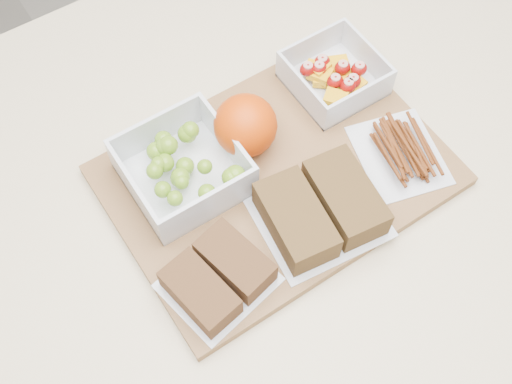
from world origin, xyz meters
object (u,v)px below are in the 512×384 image
cutting_board (277,175)px  fruit_container (334,76)px  grape_container (183,167)px  pretzel_bag (401,150)px  orange (245,126)px  sandwich_bag_left (218,277)px  sandwich_bag_center (321,209)px

cutting_board → fruit_container: (0.14, 0.08, 0.03)m
grape_container → fruit_container: size_ratio=1.19×
pretzel_bag → fruit_container: bearing=91.1°
cutting_board → fruit_container: size_ratio=3.63×
fruit_container → grape_container: bearing=-176.0°
grape_container → orange: bearing=0.8°
fruit_container → pretzel_bag: 0.14m
grape_container → orange: orange is taller
sandwich_bag_left → sandwich_bag_center: bearing=2.0°
pretzel_bag → cutting_board: bearing=155.8°
grape_container → pretzel_bag: grape_container is taller
cutting_board → grape_container: grape_container is taller
sandwich_bag_left → sandwich_bag_center: size_ratio=0.84×
sandwich_bag_center → grape_container: bearing=127.9°
cutting_board → pretzel_bag: (0.15, -0.07, 0.02)m
cutting_board → pretzel_bag: bearing=-24.6°
fruit_container → orange: bearing=-174.1°
sandwich_bag_center → pretzel_bag: sandwich_bag_center is taller
orange → pretzel_bag: bearing=-38.6°
cutting_board → sandwich_bag_center: (0.01, -0.08, 0.03)m
orange → pretzel_bag: size_ratio=0.55×
pretzel_bag → grape_container: bearing=153.7°
sandwich_bag_left → sandwich_bag_center: sandwich_bag_center is taller
grape_container → pretzel_bag: size_ratio=0.93×
cutting_board → fruit_container: bearing=27.3°
orange → sandwich_bag_left: (-0.13, -0.15, -0.02)m
sandwich_bag_left → grape_container: bearing=74.9°
cutting_board → sandwich_bag_left: bearing=-148.8°
fruit_container → orange: (-0.15, -0.02, 0.02)m
grape_container → sandwich_bag_center: grape_container is taller
sandwich_bag_center → cutting_board: bearing=94.2°
orange → sandwich_bag_left: orange is taller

